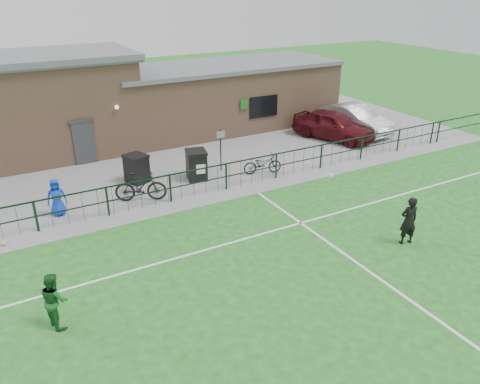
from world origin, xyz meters
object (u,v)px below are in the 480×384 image
car_maroon (333,125)px  ball_ground (3,243)px  wheelie_bin_right (196,166)px  spectator_child (57,197)px  outfield_player (55,300)px  sign_post (221,150)px  car_silver (355,119)px  wheelie_bin_left (137,169)px  bicycle_e (262,164)px  bicycle_d (141,187)px

car_maroon → ball_ground: car_maroon is taller
car_maroon → wheelie_bin_right: bearing=169.5°
wheelie_bin_right → ball_ground: (-8.06, -2.12, -0.53)m
spectator_child → outfield_player: outfield_player is taller
sign_post → ball_ground: (-9.44, -2.46, -0.91)m
ball_ground → car_silver: bearing=12.3°
spectator_child → outfield_player: size_ratio=0.95×
wheelie_bin_left → sign_post: (3.82, -0.59, 0.41)m
wheelie_bin_right → spectator_child: (-6.02, -0.72, 0.11)m
car_silver → car_maroon: bearing=-173.3°
wheelie_bin_right → sign_post: bearing=27.2°
sign_post → bicycle_e: sign_post is taller
wheelie_bin_right → sign_post: sign_post is taller
wheelie_bin_right → bicycle_e: 3.02m
sign_post → outfield_player: size_ratio=1.31×
wheelie_bin_left → sign_post: bearing=-29.9°
wheelie_bin_left → wheelie_bin_right: size_ratio=0.95×
sign_post → bicycle_d: bearing=-162.5°
car_maroon → bicycle_d: 12.17m
car_silver → bicycle_d: 14.15m
sign_post → spectator_child: (-7.40, -1.05, -0.27)m
car_maroon → ball_ground: bearing=171.8°
car_maroon → ball_ground: size_ratio=21.72×
sign_post → ball_ground: bearing=-165.4°
car_maroon → sign_post: bearing=168.9°
outfield_player → ball_ground: bearing=-3.2°
car_silver → wheelie_bin_left: bearing=178.9°
bicycle_d → spectator_child: size_ratio=1.40×
car_maroon → bicycle_e: size_ratio=2.62×
sign_post → bicycle_e: 2.01m
wheelie_bin_left → car_maroon: bearing=-17.7°
spectator_child → ball_ground: (-2.04, -1.41, -0.64)m
bicycle_e → ball_ground: (-10.94, -1.23, -0.38)m
bicycle_e → outfield_player: bearing=137.9°
outfield_player → sign_post: bearing=-62.6°
sign_post → car_maroon: size_ratio=0.43×
sign_post → car_maroon: sign_post is taller
wheelie_bin_left → bicycle_e: 5.62m
wheelie_bin_right → ball_ground: bearing=-151.7°
ball_ground → wheelie_bin_right: bearing=14.8°
car_maroon → bicycle_e: (-6.12, -2.49, -0.33)m
car_silver → spectator_child: size_ratio=3.21×
sign_post → bicycle_e: size_ratio=1.13×
bicycle_e → spectator_child: size_ratio=1.21×
car_maroon → outfield_player: bearing=-172.1°
wheelie_bin_left → bicycle_e: wheelie_bin_left is taller
wheelie_bin_left → wheelie_bin_right: bearing=-41.9°
car_silver → spectator_child: 17.18m
wheelie_bin_right → outfield_player: (-7.12, -7.12, 0.13)m
car_silver → wheelie_bin_right: bearing=-175.3°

